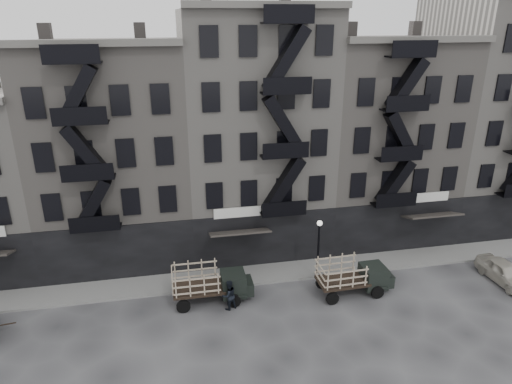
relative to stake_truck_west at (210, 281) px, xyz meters
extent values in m
plane|color=#38383A|center=(4.31, -1.41, -1.40)|extent=(140.00, 140.00, 0.00)
cube|color=slate|center=(4.31, 2.34, -1.32)|extent=(55.00, 2.50, 0.15)
cube|color=gray|center=(-5.69, 8.59, 6.10)|extent=(10.00, 10.00, 15.00)
cube|color=black|center=(-5.69, 3.64, 0.60)|extent=(10.00, 0.35, 4.00)
cube|color=#595651|center=(-5.69, 3.44, 13.80)|extent=(10.00, 0.50, 0.40)
cube|color=#4C4744|center=(-8.69, 8.59, 14.20)|extent=(0.70, 0.70, 1.20)
cube|color=#4C4744|center=(-3.19, 8.59, 14.20)|extent=(0.70, 0.70, 1.20)
cube|color=gray|center=(4.31, 8.59, 7.10)|extent=(10.00, 10.00, 17.00)
cube|color=black|center=(4.31, 3.64, 0.60)|extent=(10.00, 0.35, 4.00)
cube|color=#595651|center=(4.31, 3.44, 15.80)|extent=(10.00, 0.50, 0.40)
cube|color=#4C4744|center=(6.81, 8.59, 16.20)|extent=(0.70, 0.70, 1.20)
cube|color=gray|center=(14.31, 8.59, 6.10)|extent=(10.00, 10.00, 15.00)
cube|color=black|center=(14.31, 3.64, 0.60)|extent=(10.00, 0.35, 4.00)
cube|color=#595651|center=(14.31, 3.44, 13.80)|extent=(10.00, 0.50, 0.40)
cube|color=#4C4744|center=(11.31, 8.59, 14.20)|extent=(0.70, 0.70, 1.20)
cube|color=#4C4744|center=(16.81, 8.59, 14.20)|extent=(0.70, 0.70, 1.20)
cube|color=gray|center=(24.31, 8.59, 7.60)|extent=(10.00, 10.00, 18.00)
cylinder|color=black|center=(7.31, 1.19, 0.60)|extent=(0.14, 0.14, 4.00)
sphere|color=silver|center=(7.31, 1.19, 2.70)|extent=(0.36, 0.36, 0.36)
cube|color=black|center=(-0.69, 0.00, -0.43)|extent=(3.16, 1.87, 0.17)
cube|color=black|center=(1.44, -0.01, -0.34)|extent=(1.49, 1.67, 1.39)
cube|color=black|center=(2.27, -0.01, -0.61)|extent=(0.75, 1.39, 0.83)
cylinder|color=black|center=(1.34, -0.93, -0.98)|extent=(0.83, 0.21, 0.83)
cylinder|color=black|center=(1.35, 0.92, -0.98)|extent=(0.83, 0.21, 0.83)
cylinder|color=black|center=(-1.71, -0.91, -0.98)|extent=(0.83, 0.21, 0.83)
cylinder|color=black|center=(-1.70, 0.94, -0.98)|extent=(0.83, 0.21, 0.83)
cube|color=black|center=(8.27, -0.93, -0.44)|extent=(3.15, 1.91, 0.16)
cube|color=black|center=(10.37, -0.87, -0.35)|extent=(1.50, 1.68, 1.37)
cube|color=black|center=(11.19, -0.85, -0.62)|extent=(0.77, 1.39, 0.82)
cylinder|color=black|center=(10.30, -1.79, -0.99)|extent=(0.83, 0.22, 0.82)
cylinder|color=black|center=(10.25, 0.04, -0.99)|extent=(0.83, 0.22, 0.82)
cylinder|color=black|center=(7.29, -1.87, -0.99)|extent=(0.83, 0.22, 0.82)
cylinder|color=black|center=(7.25, -0.04, -0.99)|extent=(0.83, 0.22, 0.82)
imported|color=#B4AFA2|center=(19.38, -1.66, -0.68)|extent=(1.95, 4.32, 1.44)
imported|color=black|center=(1.01, -1.07, -0.44)|extent=(1.14, 1.02, 1.92)
camera|label=1|loc=(-1.91, -24.14, 15.28)|focal=32.00mm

